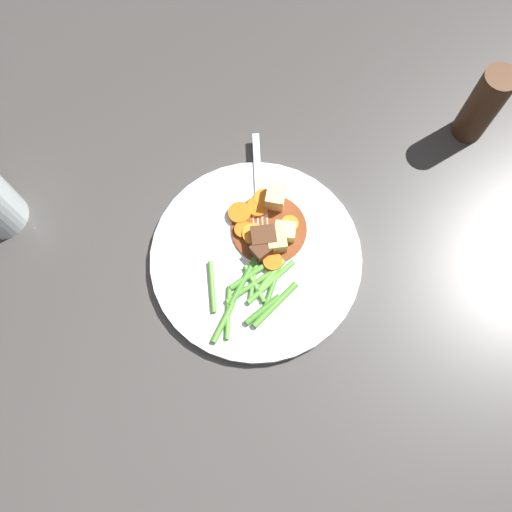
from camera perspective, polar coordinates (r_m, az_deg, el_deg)
The scene contains 30 objects.
ground_plane at distance 0.73m, azimuth -0.00°, elevation -0.39°, with size 3.00×3.00×0.00m, color #423F3D.
dinner_plate at distance 0.72m, azimuth -0.00°, elevation -0.19°, with size 0.29×0.29×0.01m, color white.
stew_sauce at distance 0.73m, azimuth 1.52°, elevation 2.89°, with size 0.10×0.10×0.00m, color brown.
carrot_slice_0 at distance 0.72m, azimuth -1.38°, elevation 2.79°, with size 0.02×0.02×0.01m, color orange.
carrot_slice_1 at distance 0.73m, azimuth 3.64°, elevation 3.41°, with size 0.02×0.02×0.01m, color orange.
carrot_slice_2 at distance 0.71m, azimuth 1.84°, elevation -0.54°, with size 0.03×0.03×0.01m, color orange.
carrot_slice_3 at distance 0.72m, azimuth -0.27°, elevation 2.30°, with size 0.03×0.03×0.01m, color orange.
carrot_slice_4 at distance 0.74m, azimuth 0.19°, elevation 5.28°, with size 0.03×0.03×0.01m, color orange.
carrot_slice_5 at distance 0.74m, azimuth 0.84°, elevation 6.19°, with size 0.03×0.03×0.01m, color orange.
carrot_slice_6 at distance 0.73m, azimuth -1.78°, elevation 4.60°, with size 0.03×0.03×0.01m, color orange.
potato_chunk_0 at distance 0.71m, azimuth 2.19°, elevation 1.82°, with size 0.03×0.03×0.03m, color #E5CC7A.
potato_chunk_1 at distance 0.73m, azimuth 2.12°, elevation 6.35°, with size 0.03×0.03×0.03m, color #EAD68C.
potato_chunk_2 at distance 0.72m, azimuth 3.12°, elevation 2.62°, with size 0.03×0.02×0.02m, color #EAD68C.
meat_chunk_0 at distance 0.71m, azimuth 1.03°, elevation 1.89°, with size 0.03×0.03×0.03m, color #56331E.
meat_chunk_1 at distance 0.71m, azimuth 0.66°, elevation 0.65°, with size 0.02×0.03×0.02m, color #56331E.
green_bean_0 at distance 0.70m, azimuth -0.16°, elevation -3.03°, with size 0.01×0.01×0.06m, color #66AD42.
green_bean_1 at distance 0.70m, azimuth 1.62°, elevation -2.12°, with size 0.01×0.01×0.05m, color #66AD42.
green_bean_2 at distance 0.69m, azimuth 0.75°, elevation -5.77°, with size 0.01×0.01×0.06m, color #4C8E33.
green_bean_3 at distance 0.69m, azimuth 2.09°, elevation -5.25°, with size 0.01×0.01×0.08m, color #599E38.
green_bean_4 at distance 0.70m, azimuth 1.61°, elevation -2.81°, with size 0.01×0.01×0.08m, color #66AD42.
green_bean_5 at distance 0.70m, azimuth -0.22°, elevation -2.12°, with size 0.01×0.01×0.07m, color #599E38.
green_bean_6 at distance 0.70m, azimuth -1.39°, elevation -2.62°, with size 0.01×0.01×0.08m, color #4C8E33.
green_bean_7 at distance 0.70m, azimuth -0.64°, elevation -3.28°, with size 0.01×0.01×0.08m, color #599E38.
green_bean_8 at distance 0.70m, azimuth 1.47°, elevation -4.17°, with size 0.01×0.01×0.05m, color #4C8E33.
green_bean_9 at distance 0.70m, azimuth -4.74°, elevation -3.29°, with size 0.01×0.01×0.07m, color #599E38.
green_bean_10 at distance 0.70m, azimuth -0.51°, elevation -1.99°, with size 0.01×0.01×0.07m, color #599E38.
green_bean_11 at distance 0.69m, azimuth -3.50°, elevation -7.16°, with size 0.01×0.01×0.06m, color #599E38.
green_bean_12 at distance 0.69m, azimuth -2.99°, elevation -6.07°, with size 0.01×0.01×0.07m, color #599E38.
fork at distance 0.75m, azimuth 0.29°, elevation 6.91°, with size 0.16×0.09×0.00m.
pepper_mill at distance 0.83m, azimuth 23.19°, elevation 14.63°, with size 0.05×0.05×0.13m, color #4C2D19.
Camera 1 is at (-0.22, -0.10, 0.69)m, focal length 37.24 mm.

